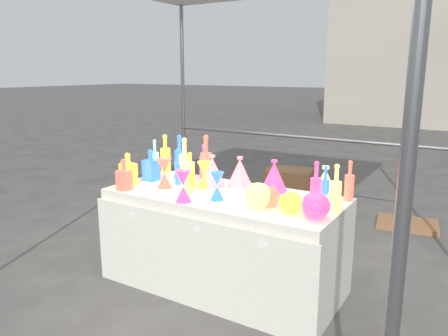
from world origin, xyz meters
The scene contains 33 objects.
ground centered at (0.00, 0.00, 0.00)m, with size 80.00×80.00×0.00m, color slate.
display_table centered at (0.00, -0.01, 0.37)m, with size 1.84×0.83×0.75m.
cardboard_box_closed centered at (-0.49, 2.40, 0.21)m, with size 0.58×0.42×0.42m, color #9F6D48.
cardboard_box_flat centered at (1.02, 2.17, 0.03)m, with size 0.63×0.45×0.05m, color #9F6D48.
bottle_0 centered at (-0.85, 0.35, 0.92)m, with size 0.09×0.09×0.35m, color red, non-canonical shape.
bottle_1 centered at (-0.61, 0.26, 0.94)m, with size 0.09×0.09×0.37m, color #178142, non-canonical shape.
bottle_2 centered at (-0.27, 0.16, 0.96)m, with size 0.09×0.09×0.41m, color orange, non-canonical shape.
bottle_3 centered at (-0.41, 0.33, 0.90)m, with size 0.08×0.08×0.30m, color #1A3E99, non-canonical shape.
bottle_4 centered at (-0.43, 0.08, 0.94)m, with size 0.09×0.09×0.39m, color teal, non-canonical shape.
bottle_5 centered at (-0.85, 0.20, 0.91)m, with size 0.07×0.07×0.32m, color #B12371, non-canonical shape.
bottle_6 centered at (-0.36, 0.06, 0.89)m, with size 0.07×0.07×0.28m, color red, non-canonical shape.
bottle_7 centered at (-0.46, 0.05, 0.90)m, with size 0.07×0.07×0.30m, color #178142, non-canonical shape.
decanter_0 centered at (-0.81, -0.18, 0.88)m, with size 0.11×0.11×0.26m, color red, non-canonical shape.
decanter_1 centered at (-0.73, -0.31, 0.87)m, with size 0.10×0.10×0.25m, color orange, non-canonical shape.
decanter_2 centered at (-0.74, 0.02, 0.88)m, with size 0.11×0.11×0.27m, color #178142, non-canonical shape.
hourglass_0 centered at (-0.50, -0.10, 0.87)m, with size 0.12×0.12×0.24m, color orange, non-canonical shape.
hourglass_1 centered at (-0.14, -0.33, 0.86)m, with size 0.11×0.11×0.23m, color #1A3E99, non-canonical shape.
hourglass_2 centered at (-0.24, -0.14, 0.87)m, with size 0.12×0.12×0.24m, color teal, non-canonical shape.
hourglass_3 centered at (-0.27, -0.11, 0.85)m, with size 0.10×0.10×0.19m, color #B12371, non-canonical shape.
hourglass_4 centered at (-0.23, 0.07, 0.86)m, with size 0.11×0.11×0.21m, color red, non-canonical shape.
hourglass_5 centered at (0.04, -0.17, 0.85)m, with size 0.10×0.10×0.21m, color #178142, non-canonical shape.
globe_0 centered at (0.61, -0.16, 0.81)m, with size 0.16×0.16×0.12m, color red, non-canonical shape.
globe_1 centered at (0.38, -0.17, 0.83)m, with size 0.19×0.19×0.15m, color teal, non-canonical shape.
globe_2 centered at (0.43, -0.12, 0.81)m, with size 0.16×0.16×0.13m, color orange, non-canonical shape.
globe_3 centered at (0.79, -0.18, 0.83)m, with size 0.19×0.19×0.15m, color #1A3E99, non-canonical shape.
lampshade_0 centered at (-0.21, 0.16, 0.88)m, with size 0.21×0.21×0.25m, color yellow, non-canonical shape.
lampshade_1 centered at (-0.01, 0.26, 0.87)m, with size 0.20×0.20×0.24m, color yellow, non-canonical shape.
lampshade_2 centered at (0.29, 0.26, 0.87)m, with size 0.21×0.21×0.25m, color #1A3E99, non-canonical shape.
lampshade_3 centered at (0.72, 0.20, 0.88)m, with size 0.22×0.22×0.26m, color teal, non-canonical shape.
bottle_8 centered at (0.74, 0.15, 0.89)m, with size 0.06×0.06×0.28m, color #178142, non-canonical shape.
bottle_9 centered at (0.86, 0.32, 0.90)m, with size 0.07×0.07×0.29m, color orange, non-canonical shape.
bottle_10 centered at (0.71, 0.02, 0.91)m, with size 0.07×0.07×0.33m, color #1A3E99, non-canonical shape.
bottle_11 centered at (0.86, 0.00, 0.91)m, with size 0.07×0.07×0.33m, color teal, non-canonical shape.
Camera 1 is at (1.68, -2.73, 1.67)m, focal length 35.00 mm.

